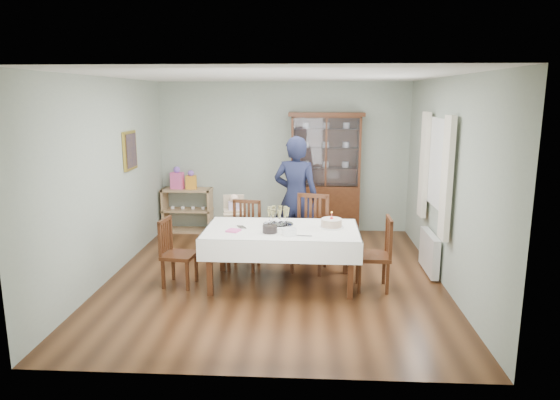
# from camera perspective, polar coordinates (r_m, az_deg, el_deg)

# --- Properties ---
(floor) EXTENTS (5.00, 5.00, 0.00)m
(floor) POSITION_cam_1_polar(r_m,az_deg,el_deg) (6.97, -0.63, -8.79)
(floor) COLOR #593319
(floor) RESTS_ON ground
(room_shell) EXTENTS (5.00, 5.00, 5.00)m
(room_shell) POSITION_cam_1_polar(r_m,az_deg,el_deg) (7.09, -0.37, 5.77)
(room_shell) COLOR #9EAA99
(room_shell) RESTS_ON floor
(dining_table) EXTENTS (2.01, 1.17, 0.76)m
(dining_table) POSITION_cam_1_polar(r_m,az_deg,el_deg) (6.61, 0.19, -6.40)
(dining_table) COLOR #462411
(dining_table) RESTS_ON floor
(china_cabinet) EXTENTS (1.30, 0.48, 2.18)m
(china_cabinet) POSITION_cam_1_polar(r_m,az_deg,el_deg) (8.87, 5.19, 3.17)
(china_cabinet) COLOR #462411
(china_cabinet) RESTS_ON floor
(sideboard) EXTENTS (0.90, 0.38, 0.80)m
(sideboard) POSITION_cam_1_polar(r_m,az_deg,el_deg) (9.29, -10.51, -1.13)
(sideboard) COLOR tan
(sideboard) RESTS_ON floor
(picture_frame) EXTENTS (0.04, 0.48, 0.58)m
(picture_frame) POSITION_cam_1_polar(r_m,az_deg,el_deg) (7.82, -16.78, 5.43)
(picture_frame) COLOR gold
(picture_frame) RESTS_ON room_shell
(window) EXTENTS (0.04, 1.02, 1.22)m
(window) POSITION_cam_1_polar(r_m,az_deg,el_deg) (7.09, 17.76, 3.94)
(window) COLOR white
(window) RESTS_ON room_shell
(curtain_left) EXTENTS (0.07, 0.30, 1.55)m
(curtain_left) POSITION_cam_1_polar(r_m,az_deg,el_deg) (6.50, 18.52, 2.32)
(curtain_left) COLOR silver
(curtain_left) RESTS_ON room_shell
(curtain_right) EXTENTS (0.07, 0.30, 1.55)m
(curtain_right) POSITION_cam_1_polar(r_m,az_deg,el_deg) (7.69, 16.15, 3.87)
(curtain_right) COLOR silver
(curtain_right) RESTS_ON room_shell
(radiator) EXTENTS (0.10, 0.80, 0.55)m
(radiator) POSITION_cam_1_polar(r_m,az_deg,el_deg) (7.34, 16.69, -5.74)
(radiator) COLOR white
(radiator) RESTS_ON floor
(chair_far_left) EXTENTS (0.49, 0.49, 0.97)m
(chair_far_left) POSITION_cam_1_polar(r_m,az_deg,el_deg) (7.26, -4.11, -5.55)
(chair_far_left) COLOR #462411
(chair_far_left) RESTS_ON floor
(chair_far_right) EXTENTS (0.58, 0.58, 1.07)m
(chair_far_right) POSITION_cam_1_polar(r_m,az_deg,el_deg) (7.16, 3.39, -5.54)
(chair_far_right) COLOR #462411
(chair_far_right) RESTS_ON floor
(chair_end_left) EXTENTS (0.45, 0.45, 0.90)m
(chair_end_left) POSITION_cam_1_polar(r_m,az_deg,el_deg) (6.74, -11.52, -7.37)
(chair_end_left) COLOR #462411
(chair_end_left) RESTS_ON floor
(chair_end_right) EXTENTS (0.43, 0.43, 0.95)m
(chair_end_right) POSITION_cam_1_polar(r_m,az_deg,el_deg) (6.59, 10.65, -7.63)
(chair_end_right) COLOR #462411
(chair_end_right) RESTS_ON floor
(woman) EXTENTS (0.76, 0.58, 1.88)m
(woman) POSITION_cam_1_polar(r_m,az_deg,el_deg) (7.56, 1.83, 0.26)
(woman) COLOR black
(woman) RESTS_ON floor
(high_chair) EXTENTS (0.51, 0.51, 0.97)m
(high_chair) POSITION_cam_1_polar(r_m,az_deg,el_deg) (7.80, -5.21, -3.63)
(high_chair) COLOR black
(high_chair) RESTS_ON floor
(champagne_tray) EXTENTS (0.41, 0.41, 0.25)m
(champagne_tray) POSITION_cam_1_polar(r_m,az_deg,el_deg) (6.63, -0.21, -2.26)
(champagne_tray) COLOR silver
(champagne_tray) RESTS_ON dining_table
(birthday_cake) EXTENTS (0.31, 0.31, 0.22)m
(birthday_cake) POSITION_cam_1_polar(r_m,az_deg,el_deg) (6.57, 5.91, -2.67)
(birthday_cake) COLOR white
(birthday_cake) RESTS_ON dining_table
(plate_stack_dark) EXTENTS (0.22, 0.22, 0.09)m
(plate_stack_dark) POSITION_cam_1_polar(r_m,az_deg,el_deg) (6.30, -1.15, -3.34)
(plate_stack_dark) COLOR black
(plate_stack_dark) RESTS_ON dining_table
(plate_stack_white) EXTENTS (0.19, 0.19, 0.08)m
(plate_stack_white) POSITION_cam_1_polar(r_m,az_deg,el_deg) (6.21, 1.04, -3.63)
(plate_stack_white) COLOR white
(plate_stack_white) RESTS_ON dining_table
(napkin_stack) EXTENTS (0.19, 0.19, 0.02)m
(napkin_stack) POSITION_cam_1_polar(r_m,az_deg,el_deg) (6.39, -5.35, -3.50)
(napkin_stack) COLOR #EA569D
(napkin_stack) RESTS_ON dining_table
(cutlery) EXTENTS (0.17, 0.20, 0.01)m
(cutlery) POSITION_cam_1_polar(r_m,az_deg,el_deg) (6.57, -4.75, -3.09)
(cutlery) COLOR silver
(cutlery) RESTS_ON dining_table
(cake_knife) EXTENTS (0.29, 0.06, 0.01)m
(cake_knife) POSITION_cam_1_polar(r_m,az_deg,el_deg) (6.16, 2.33, -4.09)
(cake_knife) COLOR silver
(cake_knife) RESTS_ON dining_table
(gift_bag_pink) EXTENTS (0.24, 0.17, 0.41)m
(gift_bag_pink) POSITION_cam_1_polar(r_m,az_deg,el_deg) (9.20, -11.67, 2.38)
(gift_bag_pink) COLOR #EA569D
(gift_bag_pink) RESTS_ON sideboard
(gift_bag_orange) EXTENTS (0.19, 0.14, 0.34)m
(gift_bag_orange) POSITION_cam_1_polar(r_m,az_deg,el_deg) (9.14, -10.13, 2.20)
(gift_bag_orange) COLOR orange
(gift_bag_orange) RESTS_ON sideboard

